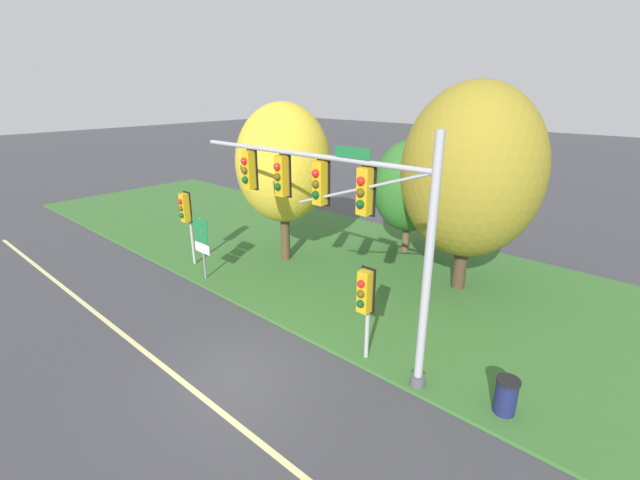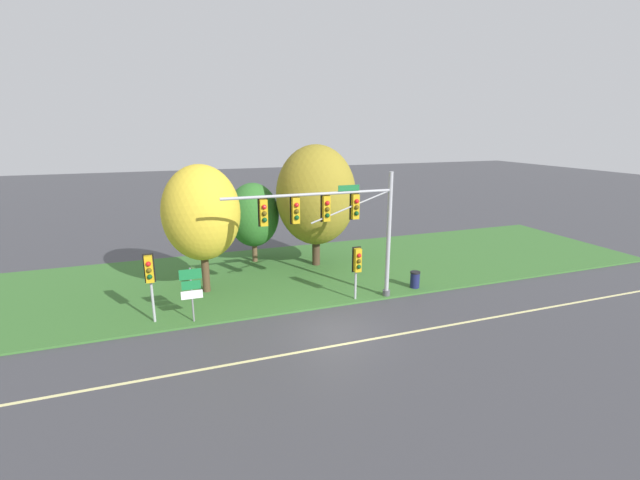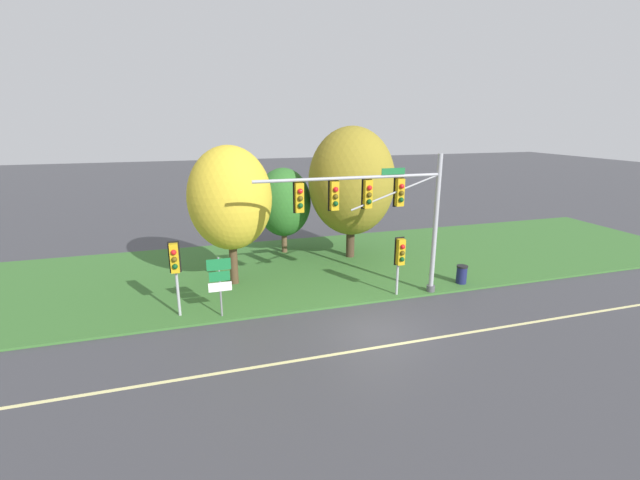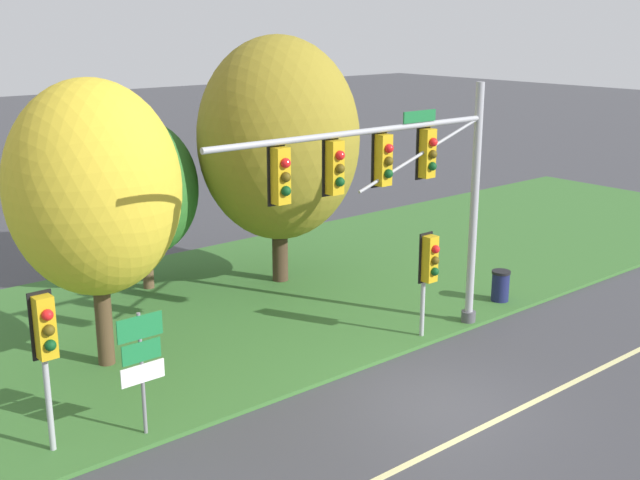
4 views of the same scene
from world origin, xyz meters
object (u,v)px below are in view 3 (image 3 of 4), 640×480
pedestrian_signal_near_kerb (175,263)px  pedestrian_signal_further_along (400,255)px  tree_left_of_mast (283,202)px  trash_bin (462,274)px  route_sign_post (220,279)px  tree_nearest_road (230,199)px  traffic_signal_mast (379,205)px  tree_behind_signpost (352,182)px

pedestrian_signal_near_kerb → pedestrian_signal_further_along: bearing=-3.7°
tree_left_of_mast → trash_bin: bearing=-46.3°
pedestrian_signal_near_kerb → pedestrian_signal_further_along: 9.90m
pedestrian_signal_near_kerb → route_sign_post: bearing=-14.4°
tree_nearest_road → route_sign_post: bearing=-104.0°
tree_nearest_road → traffic_signal_mast: bearing=-32.6°
pedestrian_signal_near_kerb → route_sign_post: pedestrian_signal_near_kerb is taller
route_sign_post → pedestrian_signal_further_along: bearing=-1.4°
pedestrian_signal_near_kerb → trash_bin: size_ratio=3.54×
route_sign_post → tree_behind_signpost: tree_behind_signpost is taller
tree_nearest_road → tree_behind_signpost: bearing=18.7°
traffic_signal_mast → route_sign_post: size_ratio=3.31×
tree_nearest_road → tree_left_of_mast: bearing=51.4°
pedestrian_signal_further_along → tree_behind_signpost: (-0.02, 6.35, 2.54)m
pedestrian_signal_near_kerb → tree_nearest_road: size_ratio=0.48×
tree_nearest_road → tree_left_of_mast: size_ratio=1.31×
pedestrian_signal_further_along → trash_bin: 4.17m
pedestrian_signal_near_kerb → tree_nearest_road: 4.65m
pedestrian_signal_further_along → trash_bin: bearing=8.2°
traffic_signal_mast → pedestrian_signal_further_along: 2.69m
pedestrian_signal_further_along → tree_left_of_mast: bearing=113.5°
trash_bin → tree_left_of_mast: bearing=133.7°
traffic_signal_mast → tree_behind_signpost: tree_behind_signpost is taller
tree_left_of_mast → tree_behind_signpost: bearing=-29.3°
route_sign_post → traffic_signal_mast: bearing=-1.3°
tree_nearest_road → trash_bin: tree_nearest_road is taller
tree_nearest_road → trash_bin: 12.21m
route_sign_post → tree_behind_signpost: 10.61m
traffic_signal_mast → route_sign_post: 7.53m
pedestrian_signal_near_kerb → tree_behind_signpost: (9.85, 5.72, 2.16)m
route_sign_post → tree_nearest_road: tree_nearest_road is taller
tree_nearest_road → tree_left_of_mast: (3.58, 4.48, -1.20)m
tree_nearest_road → tree_left_of_mast: tree_nearest_road is taller
pedestrian_signal_further_along → tree_nearest_road: tree_nearest_road is taller
pedestrian_signal_further_along → tree_nearest_road: size_ratio=0.41×
pedestrian_signal_further_along → tree_behind_signpost: 6.84m
traffic_signal_mast → pedestrian_signal_near_kerb: 8.96m
pedestrian_signal_near_kerb → route_sign_post: 1.91m
traffic_signal_mast → tree_nearest_road: 7.21m
tree_nearest_road → pedestrian_signal_near_kerb: bearing=-128.8°
tree_left_of_mast → route_sign_post: bearing=-118.8°
tree_left_of_mast → trash_bin: tree_left_of_mast is taller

